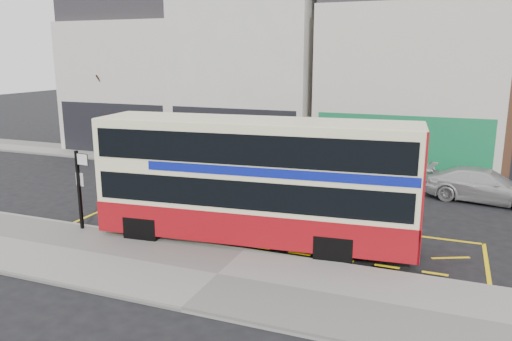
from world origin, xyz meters
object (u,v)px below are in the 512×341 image
at_px(car_silver, 188,158).
at_px(double_decker_bus, 256,180).
at_px(bus_stop_post, 80,182).
at_px(car_white, 484,185).
at_px(car_grey, 363,171).
at_px(street_tree_left, 111,84).

bearing_deg(car_silver, double_decker_bus, -130.34).
bearing_deg(bus_stop_post, double_decker_bus, 19.43).
xyz_separation_m(bus_stop_post, car_white, (13.13, 9.23, -1.13)).
distance_m(double_decker_bus, bus_stop_post, 6.10).
bearing_deg(car_grey, bus_stop_post, 137.09).
height_order(double_decker_bus, car_white, double_decker_bus).
bearing_deg(street_tree_left, bus_stop_post, -57.25).
height_order(bus_stop_post, car_white, bus_stop_post).
bearing_deg(street_tree_left, car_grey, -8.65).
distance_m(car_silver, car_grey, 9.32).
xyz_separation_m(double_decker_bus, street_tree_left, (-14.07, 11.34, 2.11)).
bearing_deg(car_grey, double_decker_bus, 162.54).
xyz_separation_m(double_decker_bus, car_grey, (1.96, 8.90, -1.48)).
bearing_deg(car_white, double_decker_bus, 146.70).
relative_size(double_decker_bus, street_tree_left, 1.67).
height_order(car_silver, car_grey, car_grey).
bearing_deg(bus_stop_post, car_white, 42.40).
height_order(bus_stop_post, car_grey, bus_stop_post).
bearing_deg(car_white, car_grey, 88.46).
bearing_deg(car_white, car_silver, 95.76).
distance_m(car_grey, street_tree_left, 16.60).
height_order(car_grey, car_white, car_white).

